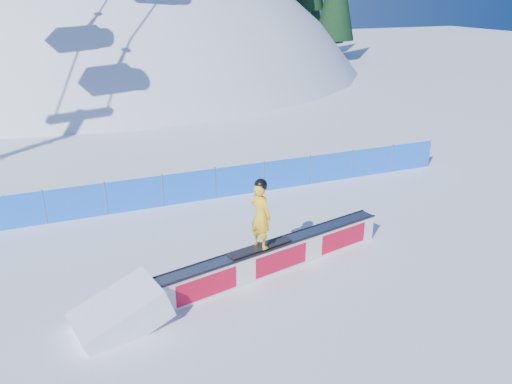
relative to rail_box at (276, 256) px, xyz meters
name	(u,v)px	position (x,y,z in m)	size (l,w,h in m)	color
ground	(230,257)	(-1.00, 1.15, -0.43)	(160.00, 160.00, 0.00)	white
snow_hill	(114,227)	(-1.00, 43.15, -18.43)	(64.00, 64.00, 64.00)	white
safety_fence	(190,187)	(-1.00, 5.65, 0.17)	(22.05, 0.05, 1.30)	blue
rail_box	(276,256)	(0.00, 0.00, 0.00)	(7.19, 2.05, 0.87)	white
snow_ramp	(122,325)	(-4.43, -0.97, -0.43)	(2.07, 1.38, 0.77)	white
snowboarder	(261,215)	(-0.53, -0.12, 1.42)	(1.94, 0.79, 2.00)	black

